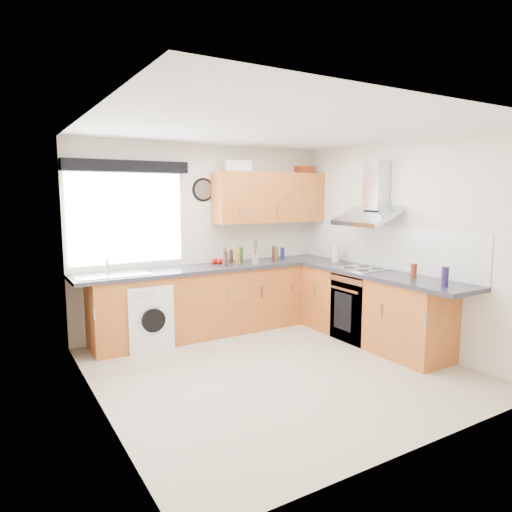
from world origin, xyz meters
TOP-DOWN VIEW (x-y plane):
  - ground_plane at (0.00, 0.00)m, footprint 3.60×3.60m
  - ceiling at (0.00, 0.00)m, footprint 3.60×3.60m
  - wall_back at (0.00, 1.80)m, footprint 3.60×0.02m
  - wall_front at (0.00, -1.80)m, footprint 3.60×0.02m
  - wall_left at (-1.80, 0.00)m, footprint 0.02×3.60m
  - wall_right at (1.80, 0.00)m, footprint 0.02×3.60m
  - window at (-1.05, 1.79)m, footprint 1.40×0.02m
  - window_blind at (-1.05, 1.70)m, footprint 1.50×0.18m
  - splashback at (1.79, 0.30)m, footprint 0.01×3.00m
  - base_cab_back at (-0.10, 1.51)m, footprint 3.00×0.58m
  - base_cab_corner at (1.50, 1.50)m, footprint 0.60×0.60m
  - base_cab_right at (1.51, 0.15)m, footprint 0.58×2.10m
  - worktop_back at (0.00, 1.50)m, footprint 3.60×0.62m
  - worktop_right at (1.50, 0.00)m, footprint 0.62×2.42m
  - sink at (-1.33, 1.50)m, footprint 0.84×0.46m
  - oven at (1.50, 0.30)m, footprint 0.56×0.58m
  - hob_plate at (1.50, 0.30)m, footprint 0.52×0.52m
  - extractor_hood at (1.60, 0.30)m, footprint 0.52×0.78m
  - upper_cabinets at (0.95, 1.62)m, footprint 1.70×0.35m
  - washing_machine at (-0.95, 1.43)m, footprint 0.56×0.54m
  - wall_clock at (-0.01, 1.78)m, footprint 0.32×0.04m
  - casserole at (0.46, 1.72)m, footprint 0.41×0.34m
  - storage_box at (1.60, 1.72)m, footprint 0.25×0.22m
  - utensil_pot at (0.54, 1.35)m, footprint 0.10×0.10m
  - kitchen_roll at (1.62, 0.97)m, footprint 0.13×0.13m
  - tomato_cluster at (0.12, 1.65)m, footprint 0.17×0.17m
  - jar_0 at (0.98, 1.52)m, footprint 0.07×0.07m
  - jar_1 at (1.15, 1.59)m, footprint 0.06×0.06m
  - jar_2 at (0.49, 1.64)m, footprint 0.05×0.05m
  - jar_3 at (0.12, 1.44)m, footprint 0.05×0.05m
  - jar_4 at (0.87, 1.41)m, footprint 0.04×0.04m
  - jar_5 at (0.33, 1.65)m, footprint 0.05×0.05m
  - jar_6 at (0.33, 1.45)m, footprint 0.06×0.06m
  - jar_7 at (0.11, 1.38)m, footprint 0.06×0.06m
  - bottle_0 at (1.42, -0.94)m, footprint 0.07×0.07m
  - bottle_1 at (1.55, -0.44)m, footprint 0.07×0.07m

SIDE VIEW (x-z plane):
  - ground_plane at x=0.00m, z-range 0.00..0.00m
  - washing_machine at x=-0.95m, z-range 0.00..0.78m
  - oven at x=1.50m, z-range 0.00..0.85m
  - base_cab_back at x=-0.10m, z-range 0.00..0.86m
  - base_cab_corner at x=1.50m, z-range 0.00..0.86m
  - base_cab_right at x=1.51m, z-range 0.00..0.86m
  - worktop_back at x=0.00m, z-range 0.86..0.91m
  - worktop_right at x=1.50m, z-range 0.86..0.91m
  - hob_plate at x=1.50m, z-range 0.91..0.92m
  - tomato_cluster at x=0.12m, z-range 0.91..0.98m
  - sink at x=-1.33m, z-range 0.90..1.00m
  - utensil_pot at x=0.54m, z-range 0.91..1.05m
  - bottle_1 at x=1.55m, z-range 0.91..1.07m
  - jar_1 at x=1.15m, z-range 0.91..1.07m
  - jar_5 at x=0.33m, z-range 0.91..1.09m
  - jar_0 at x=0.98m, z-range 0.91..1.11m
  - jar_7 at x=0.11m, z-range 0.91..1.11m
  - jar_2 at x=0.49m, z-range 0.91..1.11m
  - bottle_0 at x=1.42m, z-range 0.91..1.12m
  - jar_4 at x=0.87m, z-range 0.91..1.13m
  - kitchen_roll at x=1.62m, z-range 0.91..1.15m
  - jar_3 at x=0.12m, z-range 0.91..1.15m
  - jar_6 at x=0.33m, z-range 0.91..1.16m
  - splashback at x=1.79m, z-range 0.91..1.45m
  - wall_back at x=0.00m, z-range 0.00..2.50m
  - wall_front at x=0.00m, z-range 0.00..2.50m
  - wall_left at x=-1.80m, z-range 0.00..2.50m
  - wall_right at x=1.80m, z-range 0.00..2.50m
  - window at x=-1.05m, z-range 1.00..2.10m
  - extractor_hood at x=1.60m, z-range 1.44..2.10m
  - upper_cabinets at x=0.95m, z-range 1.45..2.15m
  - wall_clock at x=-0.01m, z-range 1.75..2.06m
  - window_blind at x=-1.05m, z-range 2.11..2.25m
  - storage_box at x=1.60m, z-range 2.15..2.26m
  - casserole at x=0.46m, z-range 2.15..2.30m
  - ceiling at x=0.00m, z-range 2.49..2.51m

